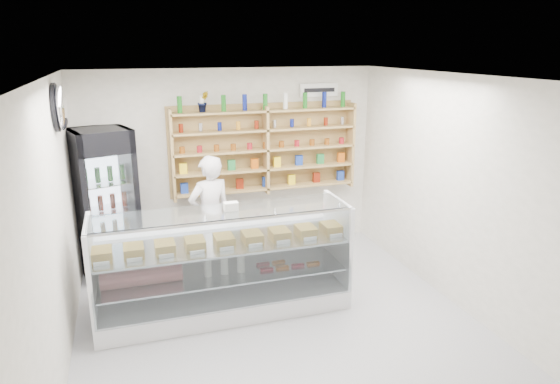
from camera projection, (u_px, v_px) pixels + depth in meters
name	position (u px, v px, depth m)	size (l,w,h in m)	color
room	(281.00, 212.00, 5.32)	(5.00, 5.00, 5.00)	#A8A8AD
display_counter	(224.00, 283.00, 6.00)	(2.97, 0.89, 1.30)	white
shop_worker	(210.00, 216.00, 6.87)	(0.62, 0.41, 1.70)	silver
drinks_cooler	(106.00, 203.00, 6.84)	(0.92, 0.91, 2.06)	black
wall_shelving	(266.00, 150.00, 7.55)	(2.84, 0.28, 1.33)	#A2804C
potted_plant	(203.00, 102.00, 7.07)	(0.16, 0.13, 0.30)	#1E6626
security_mirror	(61.00, 107.00, 5.49)	(0.15, 0.50, 0.50)	silver
wall_sign	(319.00, 90.00, 7.69)	(0.62, 0.03, 0.20)	white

